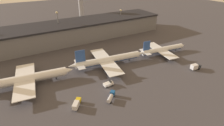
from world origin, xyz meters
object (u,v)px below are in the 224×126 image
(airplane_1, at_px, (108,60))
(service_vehicle_0, at_px, (111,97))
(airplane_2, at_px, (162,50))
(service_vehicle_3, at_px, (108,84))
(service_vehicle_1, at_px, (195,67))
(airplane_0, at_px, (28,79))
(service_vehicle_2, at_px, (77,104))
(control_tower, at_px, (81,4))

(airplane_1, height_order, service_vehicle_0, airplane_1)
(airplane_2, height_order, service_vehicle_3, airplane_2)
(service_vehicle_3, bearing_deg, service_vehicle_1, -15.20)
(airplane_0, bearing_deg, service_vehicle_2, -53.09)
(airplane_2, relative_size, control_tower, 1.09)
(control_tower, bearing_deg, airplane_1, -101.35)
(airplane_0, xyz_separation_m, service_vehicle_2, (15.93, -28.18, -2.20))
(service_vehicle_0, height_order, service_vehicle_3, service_vehicle_0)
(control_tower, bearing_deg, service_vehicle_0, -105.28)
(service_vehicle_2, bearing_deg, service_vehicle_0, -64.26)
(control_tower, bearing_deg, service_vehicle_3, -104.63)
(airplane_2, distance_m, service_vehicle_2, 74.67)
(airplane_0, height_order, airplane_1, airplane_1)
(service_vehicle_1, relative_size, control_tower, 0.17)
(airplane_0, bearing_deg, control_tower, 61.03)
(airplane_0, distance_m, service_vehicle_3, 41.65)
(airplane_0, height_order, service_vehicle_0, airplane_0)
(airplane_2, xyz_separation_m, service_vehicle_3, (-51.92, -15.02, -1.80))
(service_vehicle_1, distance_m, service_vehicle_3, 54.48)
(service_vehicle_2, distance_m, control_tower, 125.74)
(service_vehicle_0, bearing_deg, airplane_2, -18.93)
(service_vehicle_2, bearing_deg, airplane_1, -11.57)
(airplane_0, xyz_separation_m, service_vehicle_0, (31.50, -31.41, -2.25))
(service_vehicle_2, bearing_deg, airplane_0, 66.94)
(airplane_1, relative_size, service_vehicle_3, 9.58)
(airplane_2, xyz_separation_m, service_vehicle_0, (-55.92, -24.78, -1.53))
(airplane_2, bearing_deg, service_vehicle_0, -148.68)
(service_vehicle_3, bearing_deg, service_vehicle_2, -164.64)
(airplane_1, distance_m, control_tower, 92.09)
(service_vehicle_1, relative_size, service_vehicle_2, 0.95)
(airplane_2, relative_size, service_vehicle_2, 5.90)
(service_vehicle_2, height_order, control_tower, control_tower)
(service_vehicle_3, xyz_separation_m, control_tower, (28.20, 108.05, 20.38))
(service_vehicle_1, relative_size, service_vehicle_3, 1.24)
(airplane_0, relative_size, airplane_2, 1.17)
(airplane_0, xyz_separation_m, airplane_2, (87.41, -6.64, -0.72))
(airplane_2, distance_m, control_tower, 97.79)
(service_vehicle_0, relative_size, control_tower, 0.18)
(service_vehicle_1, bearing_deg, airplane_0, 166.58)
(service_vehicle_3, bearing_deg, service_vehicle_0, -115.38)
(service_vehicle_2, bearing_deg, airplane_2, -35.77)
(service_vehicle_2, xyz_separation_m, service_vehicle_3, (19.56, 6.53, -0.32))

